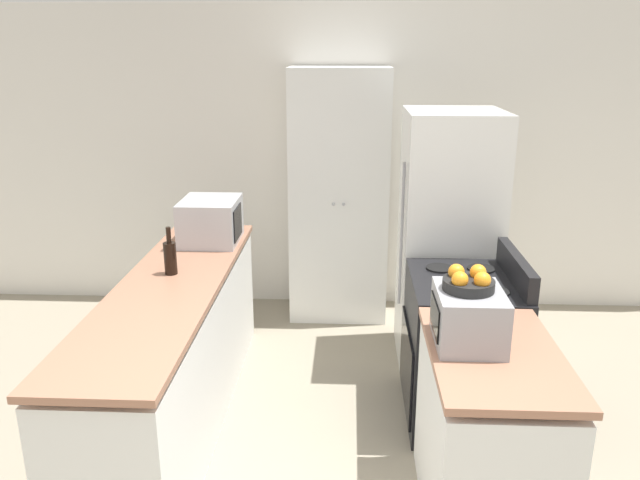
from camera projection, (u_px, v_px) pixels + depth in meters
wall_back at (329, 160)px, 5.42m from camera, size 7.00×0.06×2.60m
counter_left at (175, 356)px, 3.80m from camera, size 0.60×2.52×0.92m
counter_right at (487, 440)px, 2.99m from camera, size 0.60×0.98×0.92m
pantry_cabinet at (339, 197)px, 5.20m from camera, size 0.81×0.52×2.10m
stove at (461, 348)px, 3.85m from camera, size 0.66×0.79×1.08m
refrigerator at (448, 240)px, 4.48m from camera, size 0.69×0.74×1.84m
microwave at (211, 221)px, 4.40m from camera, size 0.40×0.46×0.31m
wine_bottle at (170, 257)px, 3.78m from camera, size 0.08×0.08×0.30m
toaster_oven at (468, 317)px, 2.89m from camera, size 0.31×0.38×0.26m
fruit_bowl at (469, 281)px, 2.86m from camera, size 0.24×0.24×0.11m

